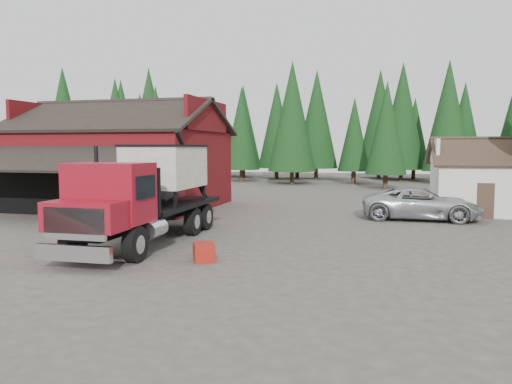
# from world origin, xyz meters

# --- Properties ---
(ground) EXTENTS (120.00, 120.00, 0.00)m
(ground) POSITION_xyz_m (0.00, 0.00, 0.00)
(ground) COLOR #433B35
(ground) RESTS_ON ground
(red_barn) EXTENTS (12.80, 13.63, 7.18)m
(red_barn) POSITION_xyz_m (-11.00, 9.90, 2.69)
(red_barn) COLOR #611013
(red_barn) RESTS_ON ground
(farmhouse) EXTENTS (8.60, 6.42, 4.65)m
(farmhouse) POSITION_xyz_m (13.00, 13.00, 1.67)
(farmhouse) COLOR silver
(farmhouse) RESTS_ON ground
(conifer_backdrop) EXTENTS (76.00, 16.00, 16.00)m
(conifer_backdrop) POSITION_xyz_m (0.00, 42.00, 0.00)
(conifer_backdrop) COLOR black
(conifer_backdrop) RESTS_ON ground
(near_pine_a) EXTENTS (4.40, 4.40, 11.40)m
(near_pine_a) POSITION_xyz_m (-22.00, 28.00, 6.39)
(near_pine_a) COLOR #382619
(near_pine_a) RESTS_ON ground
(near_pine_b) EXTENTS (3.96, 3.96, 10.40)m
(near_pine_b) POSITION_xyz_m (6.00, 30.00, 5.89)
(near_pine_b) COLOR #382619
(near_pine_b) RESTS_ON ground
(near_pine_d) EXTENTS (5.28, 5.28, 13.40)m
(near_pine_d) POSITION_xyz_m (-4.00, 34.00, 7.39)
(near_pine_d) COLOR #382619
(near_pine_d) RESTS_ON ground
(feed_truck) EXTENTS (3.23, 10.55, 4.74)m
(feed_truck) POSITION_xyz_m (-3.49, -1.28, 2.22)
(feed_truck) COLOR black
(feed_truck) RESTS_ON ground
(silver_car) EXTENTS (6.40, 3.04, 1.76)m
(silver_car) POSITION_xyz_m (8.00, 8.64, 0.88)
(silver_car) COLOR #B5B8BD
(silver_car) RESTS_ON ground
(equip_box) EXTENTS (1.11, 1.30, 0.60)m
(equip_box) POSITION_xyz_m (-0.06, -3.83, 0.30)
(equip_box) COLOR maroon
(equip_box) RESTS_ON ground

